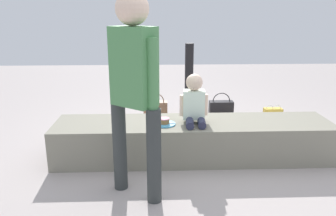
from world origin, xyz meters
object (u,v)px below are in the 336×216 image
(party_cup_red, at_px, (87,136))
(cake_box_white, at_px, (137,125))
(child_seated, at_px, (194,102))
(gift_bag, at_px, (272,118))
(adult_standing, at_px, (134,80))
(water_bottle_near_gift, at_px, (228,128))
(handbag_brown_canvas, at_px, (155,110))
(handbag_black_leather, at_px, (221,108))
(cake_plate, at_px, (164,122))

(party_cup_red, relative_size, cake_box_white, 0.40)
(child_seated, distance_m, gift_bag, 1.49)
(cake_box_white, bearing_deg, gift_bag, 1.96)
(adult_standing, height_order, water_bottle_near_gift, adult_standing)
(party_cup_red, distance_m, handbag_brown_canvas, 1.10)
(adult_standing, height_order, party_cup_red, adult_standing)
(water_bottle_near_gift, bearing_deg, child_seated, -128.95)
(gift_bag, height_order, handbag_black_leather, handbag_black_leather)
(party_cup_red, relative_size, handbag_black_leather, 0.35)
(cake_plate, relative_size, gift_bag, 0.74)
(child_seated, height_order, handbag_brown_canvas, child_seated)
(water_bottle_near_gift, bearing_deg, party_cup_red, -176.72)
(handbag_brown_canvas, bearing_deg, adult_standing, -94.61)
(cake_box_white, bearing_deg, handbag_black_leather, 25.93)
(cake_plate, xyz_separation_m, handbag_brown_canvas, (-0.08, 1.31, -0.27))
(adult_standing, xyz_separation_m, gift_bag, (1.64, 1.55, -0.82))
(adult_standing, bearing_deg, child_seated, 51.54)
(water_bottle_near_gift, bearing_deg, handbag_brown_canvas, 141.93)
(party_cup_red, bearing_deg, handbag_black_leather, 27.35)
(party_cup_red, bearing_deg, water_bottle_near_gift, 3.28)
(cake_plate, bearing_deg, cake_box_white, 110.20)
(adult_standing, height_order, cake_plate, adult_standing)
(adult_standing, relative_size, water_bottle_near_gift, 7.06)
(gift_bag, relative_size, cake_box_white, 1.02)
(handbag_black_leather, distance_m, handbag_brown_canvas, 0.93)
(gift_bag, xyz_separation_m, handbag_black_leather, (-0.56, 0.51, -0.02))
(handbag_brown_canvas, bearing_deg, cake_box_white, -117.87)
(cake_box_white, distance_m, handbag_brown_canvas, 0.51)
(gift_bag, bearing_deg, cake_box_white, -178.04)
(child_seated, xyz_separation_m, party_cup_red, (-1.16, 0.50, -0.54))
(cake_box_white, height_order, handbag_black_leather, handbag_black_leather)
(adult_standing, bearing_deg, water_bottle_near_gift, 51.31)
(adult_standing, height_order, cake_box_white, adult_standing)
(gift_bag, relative_size, handbag_brown_canvas, 0.81)
(cake_plate, height_order, party_cup_red, cake_plate)
(cake_box_white, height_order, handbag_brown_canvas, handbag_brown_canvas)
(child_seated, xyz_separation_m, handbag_brown_canvas, (-0.38, 1.27, -0.46))
(water_bottle_near_gift, bearing_deg, cake_box_white, 168.25)
(child_seated, bearing_deg, party_cup_red, 156.65)
(adult_standing, height_order, handbag_brown_canvas, adult_standing)
(cake_box_white, xyz_separation_m, handbag_brown_canvas, (0.24, 0.45, 0.06))
(child_seated, distance_m, cake_box_white, 1.15)
(party_cup_red, bearing_deg, cake_plate, -31.99)
(child_seated, relative_size, cake_box_white, 1.64)
(adult_standing, bearing_deg, party_cup_red, 118.31)
(party_cup_red, xyz_separation_m, handbag_black_leather, (1.71, 0.89, 0.06))
(gift_bag, relative_size, water_bottle_near_gift, 1.35)
(child_seated, height_order, party_cup_red, child_seated)
(cake_plate, distance_m, cake_box_white, 0.98)
(water_bottle_near_gift, relative_size, handbag_brown_canvas, 0.60)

